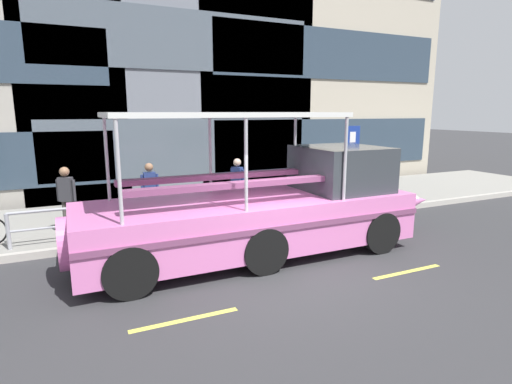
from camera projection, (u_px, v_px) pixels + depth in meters
name	position (u px, v px, depth m)	size (l,w,h in m)	color
ground_plane	(282.00, 272.00, 8.60)	(120.00, 120.00, 0.00)	#333335
sidewalk	(202.00, 210.00, 13.56)	(32.00, 4.80, 0.18)	gray
curb_edge	(229.00, 230.00, 11.35)	(32.00, 0.18, 0.18)	#B2ADA3
lane_centreline	(311.00, 293.00, 7.60)	(25.80, 0.12, 0.01)	#DBD64C
curb_guardrail	(222.00, 204.00, 11.50)	(10.60, 0.09, 0.89)	#9EA0A8
parking_sign	(351.00, 151.00, 13.94)	(0.60, 0.12, 2.68)	#4C4F54
duck_tour_boat	(272.00, 209.00, 9.64)	(9.63, 2.57, 3.32)	pink
pedestrian_near_bow	(296.00, 177.00, 13.64)	(0.31, 0.41, 1.62)	black
pedestrian_mid_left	(237.00, 181.00, 12.53)	(0.34, 0.44, 1.74)	#1E2338
pedestrian_mid_right	(150.00, 187.00, 11.55)	(0.50, 0.24, 1.73)	black
pedestrian_near_stern	(66.00, 194.00, 10.46)	(0.45, 0.33, 1.77)	#47423D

